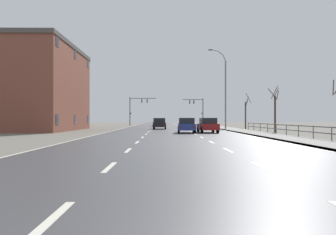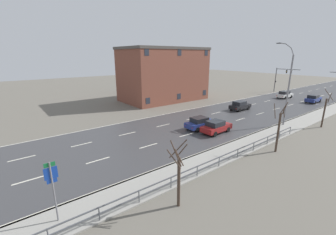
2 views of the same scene
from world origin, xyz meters
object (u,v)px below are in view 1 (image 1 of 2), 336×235
Objects in this scene: car_distant at (158,122)px; car_far_right at (208,125)px; car_far_left at (188,122)px; traffic_signal_right at (198,107)px; car_near_left at (160,123)px; street_lamp_midground at (224,90)px; brick_building at (35,88)px; traffic_signal_left at (137,106)px; car_near_right at (187,125)px.

car_far_right is at bearing -75.70° from car_distant.
car_distant and car_far_left have the same top height.
traffic_signal_right is 26.94m from car_near_left.
brick_building is at bearing -175.65° from street_lamp_midground.
car_near_left is 17.08m from brick_building.
traffic_signal_left is 0.35× the size of brick_building.
car_near_right is 0.24× the size of brick_building.
car_distant is (-3.46, 30.12, 0.00)m from car_near_right.
brick_building is at bearing -128.23° from traffic_signal_right.
car_distant is 1.02× the size of car_far_left.
street_lamp_midground is at bearing 62.28° from car_near_right.
car_far_right is 1.01× the size of car_near_left.
traffic_signal_left is 38.63m from car_far_right.
traffic_signal_right is at bearing 51.77° from brick_building.
brick_building reaches higher than car_far_left.
traffic_signal_left is 1.45× the size of car_distant.
traffic_signal_right is 38.49m from brick_building.
brick_building is at bearing 157.47° from car_far_right.
car_distant is (-9.21, 20.18, -4.48)m from street_lamp_midground.
traffic_signal_left is (-13.27, -0.85, 0.21)m from traffic_signal_right.
street_lamp_midground is at bearing -62.04° from car_distant.
brick_building is at bearing -134.70° from car_far_left.
car_distant is at bearing 175.94° from car_far_left.
street_lamp_midground is at bearing -80.81° from car_far_left.
brick_building is (-20.95, 7.67, 4.58)m from car_far_right.
traffic_signal_left is at bearing 102.44° from car_near_left.
car_far_right is at bearing -20.11° from brick_building.
traffic_signal_right reaches higher than car_distant.
car_near_left is (-5.18, 12.38, 0.00)m from car_far_right.
traffic_signal_left is 9.36m from car_distant.
street_lamp_midground is at bearing -63.17° from traffic_signal_left.
traffic_signal_left is 1.46× the size of car_far_right.
car_near_right is 0.99× the size of car_distant.
brick_building reaches higher than car_near_left.
street_lamp_midground is at bearing 4.35° from brick_building.
car_distant is 27.18m from brick_building.
traffic_signal_left is 1.46× the size of car_near_right.
traffic_signal_right reaches higher than car_far_right.
car_near_right is at bearing -76.65° from car_near_left.
car_near_left is at bearing -107.49° from traffic_signal_right.
car_far_left is (2.35, 29.77, 0.00)m from car_near_right.
brick_building is (-15.76, -4.71, 4.58)m from car_near_left.
traffic_signal_right is at bearing 3.66° from traffic_signal_left.
car_distant and car_near_left have the same top height.
traffic_signal_right is at bearing 72.97° from car_near_left.
street_lamp_midground is 24.52m from brick_building.
traffic_signal_right is (-0.65, 28.36, -1.26)m from street_lamp_midground.
car_far_left is at bearing -36.18° from traffic_signal_left.
car_far_left is at bearing 87.39° from car_far_right.
traffic_signal_right is 38.13m from car_far_right.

